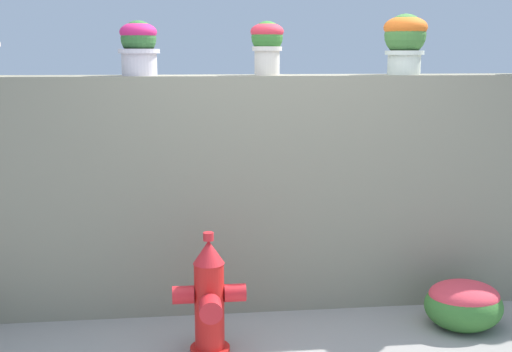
# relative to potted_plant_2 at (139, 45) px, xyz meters

# --- Properties ---
(stone_wall) EXTENTS (6.76, 0.36, 1.69)m
(stone_wall) POSITION_rel_potted_plant_2_xyz_m (0.93, 0.02, -1.05)
(stone_wall) COLOR gray
(stone_wall) RESTS_ON ground
(potted_plant_2) EXTENTS (0.28, 0.28, 0.37)m
(potted_plant_2) POSITION_rel_potted_plant_2_xyz_m (0.00, 0.00, 0.00)
(potted_plant_2) COLOR silver
(potted_plant_2) RESTS_ON stone_wall
(potted_plant_3) EXTENTS (0.23, 0.23, 0.37)m
(potted_plant_3) POSITION_rel_potted_plant_2_xyz_m (0.88, 0.01, 0.02)
(potted_plant_3) COLOR beige
(potted_plant_3) RESTS_ON stone_wall
(potted_plant_4) EXTENTS (0.31, 0.31, 0.43)m
(potted_plant_4) POSITION_rel_potted_plant_2_xyz_m (1.87, 0.01, 0.05)
(potted_plant_4) COLOR silver
(potted_plant_4) RESTS_ON stone_wall
(fire_hydrant) EXTENTS (0.45, 0.37, 0.77)m
(fire_hydrant) POSITION_rel_potted_plant_2_xyz_m (0.43, -0.75, -1.55)
(fire_hydrant) COLOR red
(fire_hydrant) RESTS_ON ground
(flower_bush_right) EXTENTS (0.53, 0.48, 0.34)m
(flower_bush_right) POSITION_rel_potted_plant_2_xyz_m (2.16, -0.57, -1.73)
(flower_bush_right) COLOR #3A7630
(flower_bush_right) RESTS_ON ground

